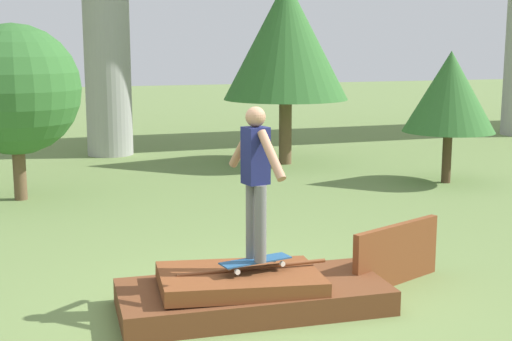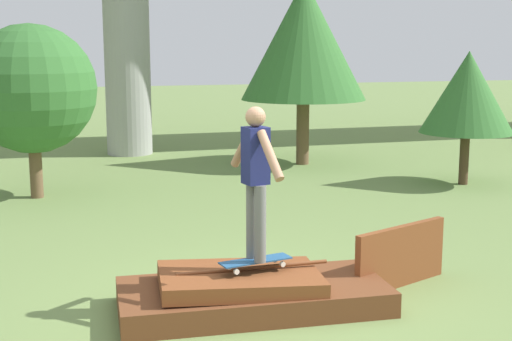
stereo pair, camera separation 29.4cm
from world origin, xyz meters
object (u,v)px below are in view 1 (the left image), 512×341
at_px(tree_behind_right, 15,90).
at_px(tree_mid_back, 450,92).
at_px(skateboard, 256,261).
at_px(tree_behind_left, 286,40).
at_px(skater, 256,174).

bearing_deg(tree_behind_right, tree_mid_back, -7.62).
bearing_deg(skateboard, tree_mid_back, 42.59).
height_order(skateboard, tree_behind_right, tree_behind_right).
xyz_separation_m(skateboard, tree_behind_right, (-2.17, 6.31, 1.38)).
distance_m(skateboard, tree_behind_left, 9.35).
relative_size(skater, tree_mid_back, 0.60).
xyz_separation_m(skater, tree_mid_back, (5.72, 5.26, 0.35)).
xyz_separation_m(skater, tree_behind_right, (-2.17, 6.31, 0.49)).
relative_size(skateboard, tree_mid_back, 0.30).
relative_size(tree_behind_left, tree_behind_right, 1.35).
xyz_separation_m(skater, tree_behind_left, (3.55, 8.36, 1.34)).
bearing_deg(skater, tree_behind_left, 66.97).
height_order(tree_behind_left, tree_mid_back, tree_behind_left).
distance_m(skater, tree_behind_left, 9.18).
relative_size(skateboard, tree_behind_left, 0.19).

